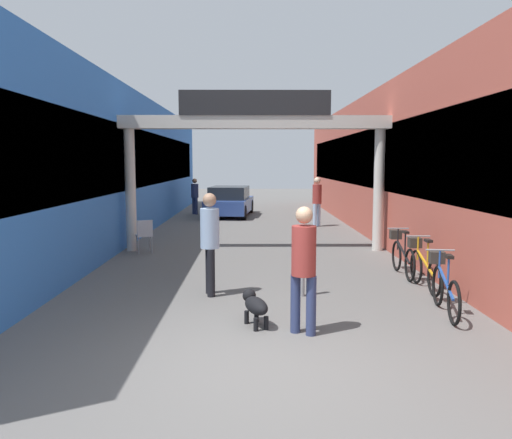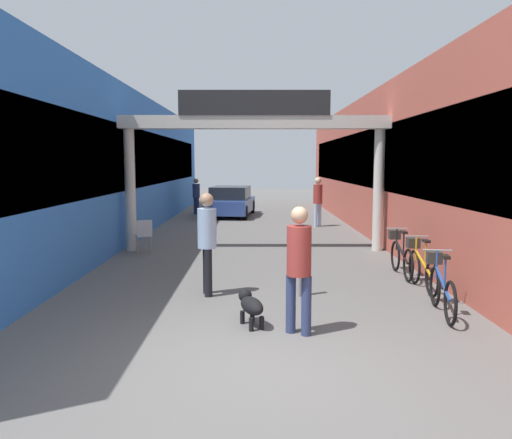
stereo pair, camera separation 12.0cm
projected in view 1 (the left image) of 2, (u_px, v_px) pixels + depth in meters
name	position (u px, v px, depth m)	size (l,w,h in m)	color
ground_plane	(259.00, 364.00, 5.94)	(80.00, 80.00, 0.00)	#605E5B
storefront_left	(101.00, 166.00, 16.57)	(3.00, 26.00, 4.57)	blue
storefront_right	(407.00, 166.00, 16.65)	(3.00, 26.00, 4.57)	#B25142
arcade_sign_gateway	(255.00, 139.00, 13.25)	(7.40, 0.47, 4.26)	beige
pedestrian_with_dog	(304.00, 261.00, 6.88)	(0.47, 0.47, 1.79)	navy
pedestrian_companion	(210.00, 236.00, 8.92)	(0.40, 0.40, 1.85)	black
pedestrian_carrying_crate	(317.00, 198.00, 18.60)	(0.48, 0.48, 1.85)	#A5BFE0
pedestrian_elderly_walking	(195.00, 194.00, 23.06)	(0.48, 0.48, 1.66)	navy
dog_on_leash	(255.00, 305.00, 7.31)	(0.47, 0.71, 0.50)	black
bicycle_blue_nearest	(444.00, 286.00, 7.93)	(0.46, 1.68, 0.98)	black
bicycle_orange_second	(423.00, 266.00, 9.48)	(0.46, 1.69, 0.98)	black
bicycle_black_third	(402.00, 255.00, 10.62)	(0.46, 1.69, 0.98)	black
bollard_post_metal	(302.00, 265.00, 8.90)	(0.10, 0.10, 1.11)	gray
cafe_chair_aluminium_nearer	(144.00, 233.00, 13.13)	(0.52, 0.52, 0.89)	gray
parked_car_blue	(230.00, 202.00, 22.37)	(2.14, 4.15, 1.33)	#2D478C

